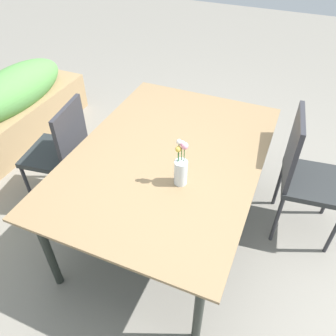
{
  "coord_description": "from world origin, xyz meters",
  "views": [
    {
      "loc": [
        -1.56,
        -0.6,
        2.05
      ],
      "look_at": [
        -0.01,
        0.05,
        0.58
      ],
      "focal_mm": 35.82,
      "sensor_mm": 36.0,
      "label": 1
    }
  ],
  "objects_px": {
    "dining_table": "(168,160)",
    "chair_far_side": "(61,149)",
    "chair_near_right": "(305,172)",
    "flower_vase": "(181,169)"
  },
  "relations": [
    {
      "from": "dining_table",
      "to": "flower_vase",
      "type": "bearing_deg",
      "value": -141.94
    },
    {
      "from": "dining_table",
      "to": "chair_far_side",
      "type": "xyz_separation_m",
      "value": [
        -0.03,
        0.86,
        -0.15
      ]
    },
    {
      "from": "dining_table",
      "to": "chair_near_right",
      "type": "bearing_deg",
      "value": -66.62
    },
    {
      "from": "chair_near_right",
      "to": "chair_far_side",
      "type": "xyz_separation_m",
      "value": [
        -0.4,
        1.71,
        -0.03
      ]
    },
    {
      "from": "chair_near_right",
      "to": "flower_vase",
      "type": "relative_size",
      "value": 3.19
    },
    {
      "from": "dining_table",
      "to": "chair_near_right",
      "type": "height_order",
      "value": "chair_near_right"
    },
    {
      "from": "dining_table",
      "to": "chair_far_side",
      "type": "bearing_deg",
      "value": 92.04
    },
    {
      "from": "chair_near_right",
      "to": "chair_far_side",
      "type": "distance_m",
      "value": 1.76
    },
    {
      "from": "chair_near_right",
      "to": "chair_far_side",
      "type": "height_order",
      "value": "chair_near_right"
    },
    {
      "from": "dining_table",
      "to": "chair_near_right",
      "type": "distance_m",
      "value": 0.93
    }
  ]
}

